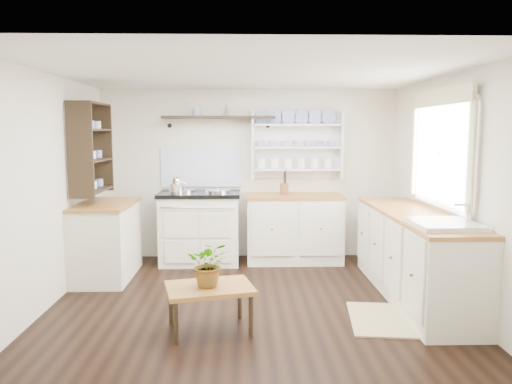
{
  "coord_description": "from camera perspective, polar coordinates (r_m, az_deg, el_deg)",
  "views": [
    {
      "loc": [
        -0.08,
        -4.94,
        1.73
      ],
      "look_at": [
        0.06,
        0.25,
        1.1
      ],
      "focal_mm": 35.0,
      "sensor_mm": 36.0,
      "label": 1
    }
  ],
  "objects": [
    {
      "name": "floor",
      "position": [
        5.23,
        -0.55,
        -12.38
      ],
      "size": [
        4.0,
        3.8,
        0.01
      ],
      "primitive_type": "cube",
      "color": "black",
      "rests_on": "ground"
    },
    {
      "name": "wall_back",
      "position": [
        6.86,
        -0.83,
        2.06
      ],
      "size": [
        4.0,
        0.02,
        2.3
      ],
      "primitive_type": "cube",
      "color": "beige",
      "rests_on": "ground"
    },
    {
      "name": "wall_right",
      "position": [
        5.39,
        21.21,
        0.27
      ],
      "size": [
        0.02,
        3.8,
        2.3
      ],
      "primitive_type": "cube",
      "color": "beige",
      "rests_on": "ground"
    },
    {
      "name": "wall_left",
      "position": [
        5.33,
        -22.61,
        0.14
      ],
      "size": [
        0.02,
        3.8,
        2.3
      ],
      "primitive_type": "cube",
      "color": "beige",
      "rests_on": "ground"
    },
    {
      "name": "ceiling",
      "position": [
        4.97,
        -0.58,
        13.51
      ],
      "size": [
        4.0,
        3.8,
        0.01
      ],
      "primitive_type": "cube",
      "color": "white",
      "rests_on": "wall_back"
    },
    {
      "name": "window",
      "position": [
        5.48,
        20.3,
        4.76
      ],
      "size": [
        0.08,
        1.55,
        1.22
      ],
      "color": "white",
      "rests_on": "wall_right"
    },
    {
      "name": "aga_cooker",
      "position": [
        6.65,
        -6.41,
        -3.96
      ],
      "size": [
        1.06,
        0.73,
        0.97
      ],
      "color": "white",
      "rests_on": "floor"
    },
    {
      "name": "back_cabinets",
      "position": [
        6.69,
        4.36,
        -4.04
      ],
      "size": [
        1.27,
        0.63,
        0.9
      ],
      "color": "#EEE6CD",
      "rests_on": "floor"
    },
    {
      "name": "right_cabinets",
      "position": [
        5.49,
        17.58,
        -6.78
      ],
      "size": [
        0.62,
        2.43,
        0.9
      ],
      "color": "#EEE6CD",
      "rests_on": "floor"
    },
    {
      "name": "belfast_sink",
      "position": [
        4.74,
        20.7,
        -4.85
      ],
      "size": [
        0.55,
        0.6,
        0.45
      ],
      "color": "white",
      "rests_on": "right_cabinets"
    },
    {
      "name": "left_cabinets",
      "position": [
        6.19,
        -16.71,
        -5.22
      ],
      "size": [
        0.62,
        1.13,
        0.9
      ],
      "color": "#EEE6CD",
      "rests_on": "floor"
    },
    {
      "name": "plate_rack",
      "position": [
        6.84,
        4.64,
        5.43
      ],
      "size": [
        1.2,
        0.22,
        0.9
      ],
      "color": "white",
      "rests_on": "wall_back"
    },
    {
      "name": "high_shelf",
      "position": [
        6.73,
        -4.28,
        8.42
      ],
      "size": [
        1.5,
        0.29,
        0.16
      ],
      "color": "black",
      "rests_on": "wall_back"
    },
    {
      "name": "left_shelving",
      "position": [
        6.1,
        -18.34,
        4.88
      ],
      "size": [
        0.28,
        0.8,
        1.05
      ],
      "primitive_type": "cube",
      "color": "black",
      "rests_on": "wall_left"
    },
    {
      "name": "kettle",
      "position": [
        6.48,
        -9.03,
        0.72
      ],
      "size": [
        0.18,
        0.18,
        0.22
      ],
      "primitive_type": null,
      "color": "silver",
      "rests_on": "aga_cooker"
    },
    {
      "name": "utensil_crock",
      "position": [
        6.68,
        3.25,
        0.43
      ],
      "size": [
        0.11,
        0.11,
        0.13
      ],
      "primitive_type": "cylinder",
      "color": "brown",
      "rests_on": "back_cabinets"
    },
    {
      "name": "center_table",
      "position": [
        4.43,
        -5.33,
        -11.21
      ],
      "size": [
        0.84,
        0.68,
        0.4
      ],
      "rotation": [
        0.0,
        0.0,
        0.23
      ],
      "color": "brown",
      "rests_on": "floor"
    },
    {
      "name": "potted_plant",
      "position": [
        4.36,
        -5.36,
        -8.16
      ],
      "size": [
        0.36,
        0.31,
        0.4
      ],
      "primitive_type": "imported",
      "rotation": [
        0.0,
        0.0,
        0.0
      ],
      "color": "#3F7233",
      "rests_on": "center_table"
    },
    {
      "name": "floor_rug",
      "position": [
        4.89,
        14.03,
        -13.91
      ],
      "size": [
        0.65,
        0.91,
        0.02
      ],
      "primitive_type": "cube",
      "rotation": [
        0.0,
        0.0,
        -0.12
      ],
      "color": "#9B865A",
      "rests_on": "floor"
    }
  ]
}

